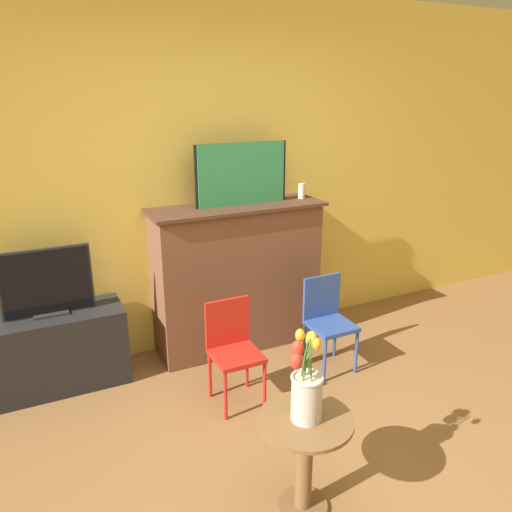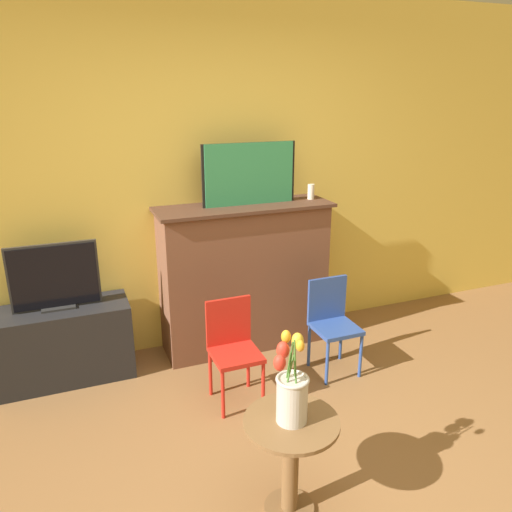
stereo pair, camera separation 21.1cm
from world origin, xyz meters
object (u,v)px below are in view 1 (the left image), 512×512
Objects in this scene: chair_blue at (327,317)px; vase_tulips at (306,388)px; painting at (242,174)px; tv_monitor at (47,283)px; chair_red at (233,345)px.

chair_blue is 1.55× the size of vase_tulips.
painting is 1.64× the size of vase_tulips.
chair_blue is at bearing -17.68° from tv_monitor.
chair_blue is 1.43m from vase_tulips.
tv_monitor is 0.85× the size of chair_blue.
chair_blue is at bearing 52.01° from vase_tulips.
painting is 1.06× the size of chair_blue.
chair_red is at bearing 86.40° from vase_tulips.
painting is at bearing 124.35° from chair_blue.
vase_tulips is at bearing -127.99° from chair_blue.
chair_blue is (0.80, 0.09, 0.00)m from chair_red.
tv_monitor is 0.85× the size of chair_red.
painting is 1.25× the size of tv_monitor.
chair_red is at bearing -33.00° from tv_monitor.
tv_monitor is 1.96m from vase_tulips.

